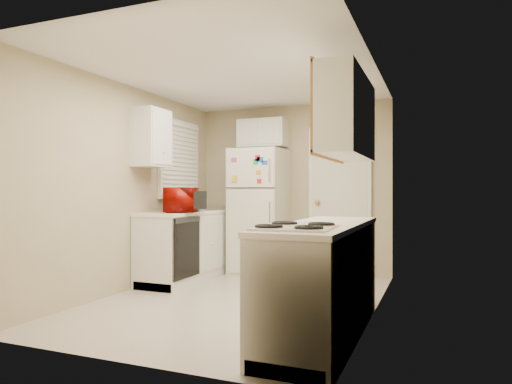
% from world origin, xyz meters
% --- Properties ---
extents(floor, '(3.80, 3.80, 0.00)m').
position_xyz_m(floor, '(0.00, 0.00, 0.00)').
color(floor, beige).
rests_on(floor, ground).
extents(ceiling, '(3.80, 3.80, 0.00)m').
position_xyz_m(ceiling, '(0.00, 0.00, 2.40)').
color(ceiling, white).
rests_on(ceiling, floor).
extents(wall_left, '(3.80, 3.80, 0.00)m').
position_xyz_m(wall_left, '(-1.40, 0.00, 1.20)').
color(wall_left, tan).
rests_on(wall_left, floor).
extents(wall_right, '(3.80, 3.80, 0.00)m').
position_xyz_m(wall_right, '(1.40, 0.00, 1.20)').
color(wall_right, tan).
rests_on(wall_right, floor).
extents(wall_back, '(2.80, 2.80, 0.00)m').
position_xyz_m(wall_back, '(0.00, 1.90, 1.20)').
color(wall_back, tan).
rests_on(wall_back, floor).
extents(wall_front, '(2.80, 2.80, 0.00)m').
position_xyz_m(wall_front, '(0.00, -1.90, 1.20)').
color(wall_front, tan).
rests_on(wall_front, floor).
extents(left_counter, '(0.60, 1.80, 0.90)m').
position_xyz_m(left_counter, '(-1.10, 0.90, 0.45)').
color(left_counter, silver).
rests_on(left_counter, floor).
extents(dishwasher, '(0.03, 0.58, 0.72)m').
position_xyz_m(dishwasher, '(-0.81, 0.30, 0.49)').
color(dishwasher, black).
rests_on(dishwasher, floor).
extents(sink, '(0.54, 0.74, 0.16)m').
position_xyz_m(sink, '(-1.10, 1.05, 0.86)').
color(sink, gray).
rests_on(sink, left_counter).
extents(microwave, '(0.63, 0.51, 0.37)m').
position_xyz_m(microwave, '(-0.97, 0.45, 1.05)').
color(microwave, '#800600').
rests_on(microwave, left_counter).
extents(soap_bottle, '(0.11, 0.11, 0.22)m').
position_xyz_m(soap_bottle, '(-1.15, 1.33, 1.00)').
color(soap_bottle, white).
rests_on(soap_bottle, left_counter).
extents(window_blinds, '(0.10, 0.98, 1.08)m').
position_xyz_m(window_blinds, '(-1.36, 1.05, 1.60)').
color(window_blinds, silver).
rests_on(window_blinds, wall_left).
extents(upper_cabinet_left, '(0.30, 0.45, 0.70)m').
position_xyz_m(upper_cabinet_left, '(-1.25, 0.22, 1.80)').
color(upper_cabinet_left, silver).
rests_on(upper_cabinet_left, wall_left).
extents(refrigerator, '(0.74, 0.72, 1.75)m').
position_xyz_m(refrigerator, '(-0.38, 1.59, 0.87)').
color(refrigerator, beige).
rests_on(refrigerator, floor).
extents(cabinet_over_fridge, '(0.70, 0.30, 0.40)m').
position_xyz_m(cabinet_over_fridge, '(-0.40, 1.75, 2.00)').
color(cabinet_over_fridge, silver).
rests_on(cabinet_over_fridge, wall_back).
extents(interior_door, '(0.86, 0.06, 2.08)m').
position_xyz_m(interior_door, '(0.70, 1.86, 1.02)').
color(interior_door, beige).
rests_on(interior_door, floor).
extents(right_counter, '(0.60, 2.00, 0.90)m').
position_xyz_m(right_counter, '(1.10, -0.80, 0.45)').
color(right_counter, silver).
rests_on(right_counter, floor).
extents(stove, '(0.55, 0.67, 0.77)m').
position_xyz_m(stove, '(1.04, -1.35, 0.39)').
color(stove, beige).
rests_on(stove, floor).
extents(upper_cabinet_right, '(0.30, 1.20, 0.70)m').
position_xyz_m(upper_cabinet_right, '(1.25, -0.50, 1.80)').
color(upper_cabinet_right, silver).
rests_on(upper_cabinet_right, wall_right).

